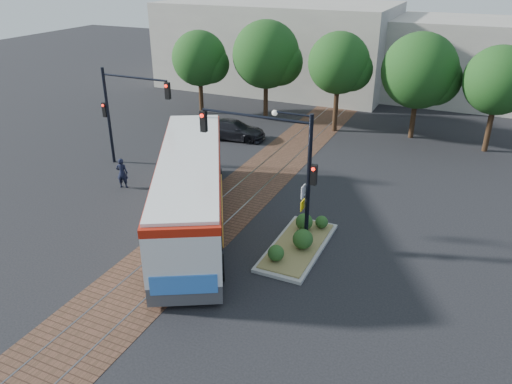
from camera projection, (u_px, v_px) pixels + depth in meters
ground at (215, 218)px, 25.05m from camera, size 120.00×120.00×0.00m
trackbed at (248, 187)px, 28.34m from camera, size 3.60×40.00×0.02m
tree_row at (336, 64)px, 36.04m from camera, size 26.40×5.60×7.67m
warehouses at (354, 51)px, 47.28m from camera, size 40.00×13.00×8.00m
city_bus at (191, 186)px, 23.69m from camera, size 8.91×13.09×3.59m
traffic_island at (299, 241)px, 22.36m from camera, size 2.20×5.20×1.13m
signal_pole_main at (282, 158)px, 21.16m from camera, size 5.49×0.46×6.00m
signal_pole_left at (122, 105)px, 29.82m from camera, size 4.99×0.34×6.00m
officer at (122, 173)px, 28.00m from camera, size 0.75×0.61×1.76m
parked_car at (233, 130)px, 35.70m from camera, size 4.93×2.58×1.36m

